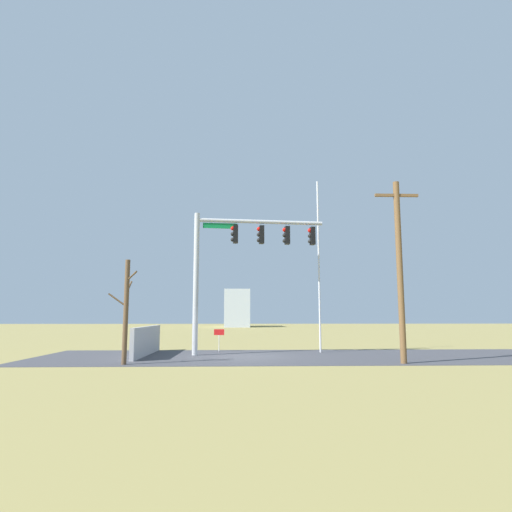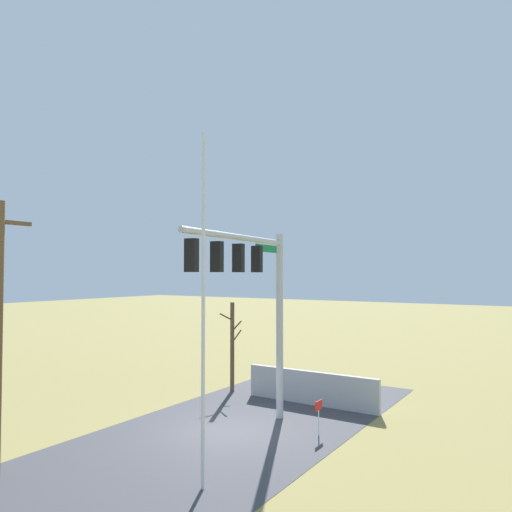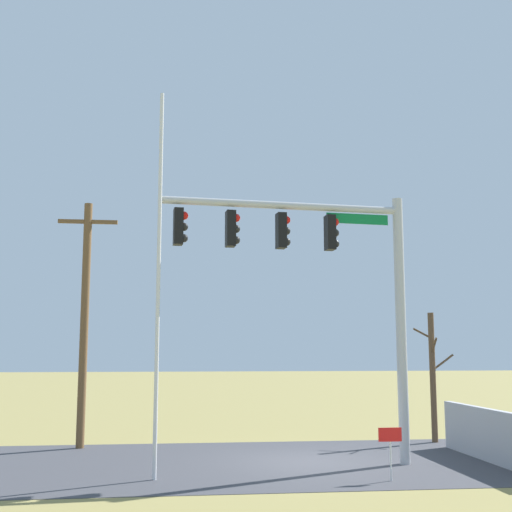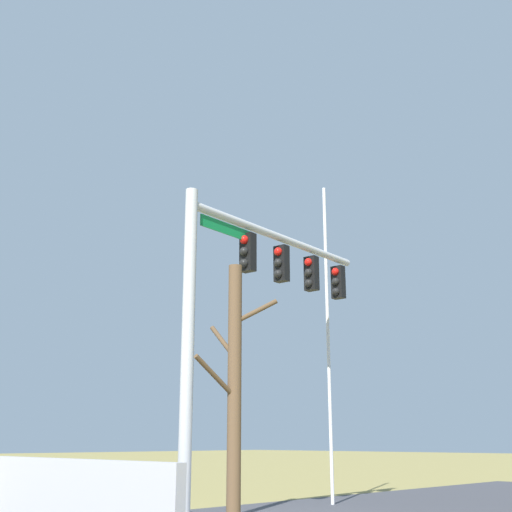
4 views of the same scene
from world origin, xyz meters
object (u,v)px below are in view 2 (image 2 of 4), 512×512
(signal_mast, at_px, (256,286))
(bare_tree, at_px, (232,346))
(flagpole, at_px, (203,309))
(open_sign, at_px, (319,410))

(signal_mast, relative_size, bare_tree, 1.69)
(flagpole, relative_size, open_sign, 7.79)
(signal_mast, distance_m, flagpole, 4.68)
(signal_mast, distance_m, open_sign, 4.87)
(bare_tree, distance_m, open_sign, 7.29)
(signal_mast, xyz_separation_m, open_sign, (1.00, -1.99, -4.33))
(open_sign, bearing_deg, bare_tree, 60.35)
(signal_mast, height_order, open_sign, signal_mast)
(signal_mast, xyz_separation_m, flagpole, (-4.49, -1.22, -0.49))
(flagpole, distance_m, open_sign, 6.75)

